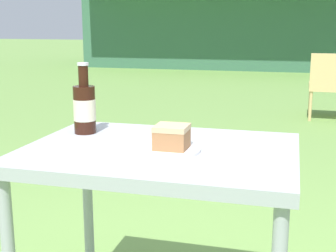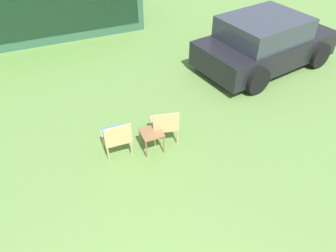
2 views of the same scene
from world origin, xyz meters
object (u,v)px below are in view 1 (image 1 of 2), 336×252
patio_table (160,171)px  cake_on_plate (168,142)px  cola_bottle_near (85,107)px  wicker_chair_cushioned (332,82)px

patio_table → cake_on_plate: cake_on_plate is taller
patio_table → cake_on_plate: (0.03, -0.03, 0.11)m
patio_table → cola_bottle_near: 0.39m
cake_on_plate → cola_bottle_near: (-0.36, 0.16, 0.07)m
wicker_chair_cushioned → patio_table: bearing=80.1°
patio_table → cake_on_plate: size_ratio=3.58×
cake_on_plate → cola_bottle_near: bearing=155.5°
cola_bottle_near → patio_table: bearing=-21.9°
wicker_chair_cushioned → cola_bottle_near: (-1.17, -4.27, 0.38)m
cake_on_plate → cola_bottle_near: 0.40m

